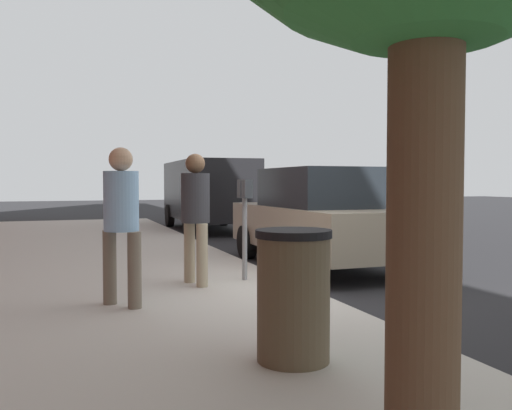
# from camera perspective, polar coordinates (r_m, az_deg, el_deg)

# --- Properties ---
(ground_plane) EXTENTS (80.00, 80.00, 0.00)m
(ground_plane) POSITION_cam_1_polar(r_m,az_deg,el_deg) (7.41, 4.50, -9.43)
(ground_plane) COLOR #232326
(ground_plane) RESTS_ON ground
(sidewalk_slab) EXTENTS (28.00, 6.00, 0.15)m
(sidewalk_slab) POSITION_cam_1_polar(r_m,az_deg,el_deg) (6.77, -19.73, -10.06)
(sidewalk_slab) COLOR #B7B2A8
(sidewalk_slab) RESTS_ON ground_plane
(parking_meter) EXTENTS (0.36, 0.12, 1.41)m
(parking_meter) POSITION_cam_1_polar(r_m,az_deg,el_deg) (7.54, -1.20, -0.28)
(parking_meter) COLOR gray
(parking_meter) RESTS_ON sidewalk_slab
(pedestrian_at_meter) EXTENTS (0.52, 0.38, 1.75)m
(pedestrian_at_meter) POSITION_cam_1_polar(r_m,az_deg,el_deg) (7.23, -6.42, -0.30)
(pedestrian_at_meter) COLOR tan
(pedestrian_at_meter) RESTS_ON sidewalk_slab
(pedestrian_bystander) EXTENTS (0.45, 0.39, 1.75)m
(pedestrian_bystander) POSITION_cam_1_polar(r_m,az_deg,el_deg) (6.11, -14.04, -0.84)
(pedestrian_bystander) COLOR #726656
(pedestrian_bystander) RESTS_ON sidewalk_slab
(parked_sedan_near) EXTENTS (4.41, 1.99, 1.77)m
(parked_sedan_near) POSITION_cam_1_polar(r_m,az_deg,el_deg) (9.71, 6.80, -1.29)
(parked_sedan_near) COLOR gray
(parked_sedan_near) RESTS_ON ground_plane
(parked_van_far) EXTENTS (5.25, 2.24, 2.18)m
(parked_van_far) POSITION_cam_1_polar(r_m,az_deg,el_deg) (17.16, -5.11, 1.53)
(parked_van_far) COLOR black
(parked_van_far) RESTS_ON ground_plane
(trash_bin) EXTENTS (0.59, 0.59, 1.01)m
(trash_bin) POSITION_cam_1_polar(r_m,az_deg,el_deg) (4.20, 3.97, -9.46)
(trash_bin) COLOR brown
(trash_bin) RESTS_ON sidewalk_slab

